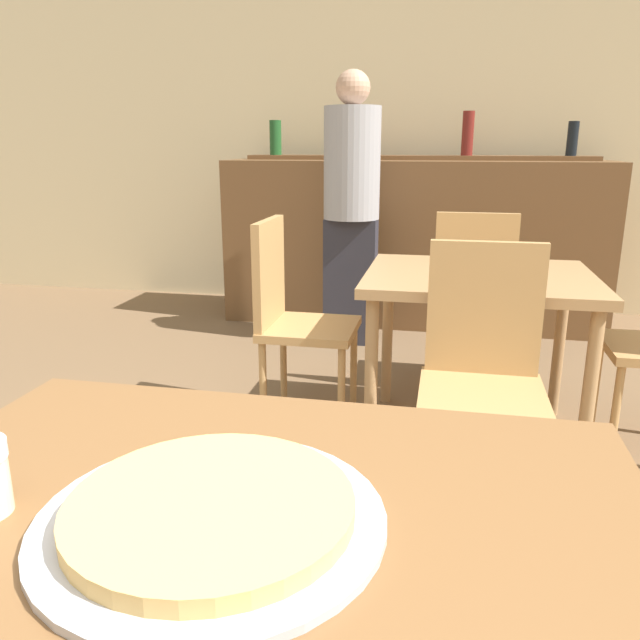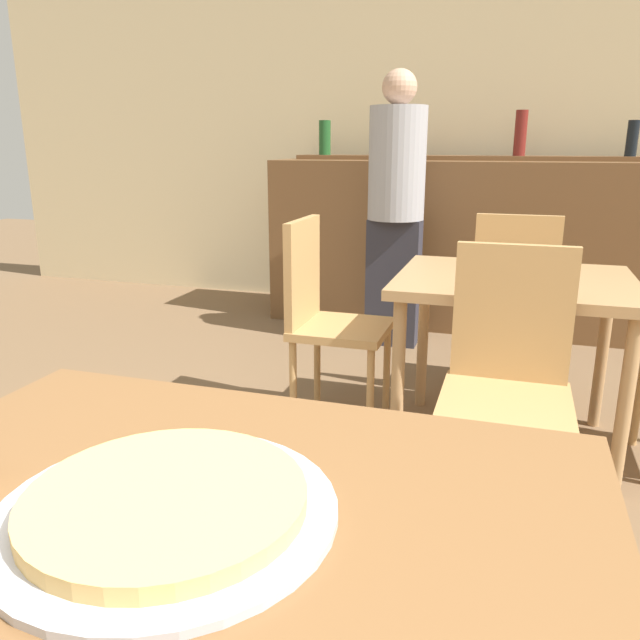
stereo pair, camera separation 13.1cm
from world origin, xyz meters
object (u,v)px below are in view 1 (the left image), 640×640
chair_far_side_back (472,290)px  chair_far_side_front (482,364)px  pizza_tray (211,512)px  person_standing (352,202)px  chair_far_side_left (292,310)px

chair_far_side_back → chair_far_side_front: bearing=90.0°
pizza_tray → person_standing: 3.19m
chair_far_side_back → chair_far_side_left: size_ratio=1.00×
chair_far_side_left → pizza_tray: size_ratio=2.10×
chair_far_side_front → chair_far_side_back: (0.00, 1.11, 0.00)m
chair_far_side_left → person_standing: (0.07, 1.26, 0.36)m
chair_far_side_front → chair_far_side_back: size_ratio=1.00×
pizza_tray → person_standing: bearing=95.6°
chair_far_side_front → person_standing: bearing=111.7°
chair_far_side_front → chair_far_side_back: 1.11m
person_standing → chair_far_side_back: bearing=-44.3°
chair_far_side_front → chair_far_side_back: bearing=90.0°
chair_far_side_back → pizza_tray: size_ratio=2.10×
chair_far_side_front → chair_far_side_left: bearing=144.9°
chair_far_side_left → pizza_tray: bearing=-168.8°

